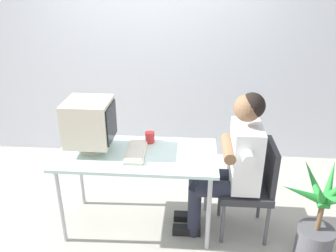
{
  "coord_description": "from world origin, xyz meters",
  "views": [
    {
      "loc": [
        0.44,
        -2.42,
        2.04
      ],
      "look_at": [
        0.25,
        0.0,
        0.97
      ],
      "focal_mm": 36.59,
      "sensor_mm": 36.0,
      "label": 1
    }
  ],
  "objects_px": {
    "potted_plant": "(319,221)",
    "crt_monitor": "(90,122)",
    "keyboard": "(136,151)",
    "desk_mug": "(150,137)",
    "office_chair": "(253,184)",
    "person_seated": "(233,160)",
    "desk": "(137,160)"
  },
  "relations": [
    {
      "from": "office_chair",
      "to": "person_seated",
      "type": "relative_size",
      "value": 0.66
    },
    {
      "from": "crt_monitor",
      "to": "potted_plant",
      "type": "relative_size",
      "value": 0.53
    },
    {
      "from": "desk",
      "to": "potted_plant",
      "type": "xyz_separation_m",
      "value": [
        1.42,
        -0.26,
        -0.32
      ]
    },
    {
      "from": "person_seated",
      "to": "potted_plant",
      "type": "xyz_separation_m",
      "value": [
        0.64,
        -0.26,
        -0.35
      ]
    },
    {
      "from": "potted_plant",
      "to": "desk_mug",
      "type": "relative_size",
      "value": 8.27
    },
    {
      "from": "desk_mug",
      "to": "office_chair",
      "type": "bearing_deg",
      "value": -13.53
    },
    {
      "from": "crt_monitor",
      "to": "person_seated",
      "type": "relative_size",
      "value": 0.34
    },
    {
      "from": "crt_monitor",
      "to": "potted_plant",
      "type": "height_order",
      "value": "crt_monitor"
    },
    {
      "from": "desk",
      "to": "office_chair",
      "type": "relative_size",
      "value": 1.56
    },
    {
      "from": "desk",
      "to": "desk_mug",
      "type": "distance_m",
      "value": 0.25
    },
    {
      "from": "keyboard",
      "to": "desk_mug",
      "type": "xyz_separation_m",
      "value": [
        0.09,
        0.21,
        0.03
      ]
    },
    {
      "from": "crt_monitor",
      "to": "desk_mug",
      "type": "distance_m",
      "value": 0.53
    },
    {
      "from": "desk_mug",
      "to": "keyboard",
      "type": "bearing_deg",
      "value": -112.58
    },
    {
      "from": "person_seated",
      "to": "desk",
      "type": "bearing_deg",
      "value": 179.85
    },
    {
      "from": "keyboard",
      "to": "office_chair",
      "type": "xyz_separation_m",
      "value": [
        0.95,
        -0.0,
        -0.26
      ]
    },
    {
      "from": "person_seated",
      "to": "office_chair",
      "type": "bearing_deg",
      "value": 0.0
    },
    {
      "from": "office_chair",
      "to": "crt_monitor",
      "type": "bearing_deg",
      "value": 178.63
    },
    {
      "from": "desk",
      "to": "crt_monitor",
      "type": "distance_m",
      "value": 0.49
    },
    {
      "from": "crt_monitor",
      "to": "desk",
      "type": "bearing_deg",
      "value": -4.48
    },
    {
      "from": "potted_plant",
      "to": "desk_mug",
      "type": "xyz_separation_m",
      "value": [
        -1.34,
        0.47,
        0.43
      ]
    },
    {
      "from": "office_chair",
      "to": "potted_plant",
      "type": "height_order",
      "value": "office_chair"
    },
    {
      "from": "desk",
      "to": "crt_monitor",
      "type": "relative_size",
      "value": 3.02
    },
    {
      "from": "office_chair",
      "to": "keyboard",
      "type": "bearing_deg",
      "value": 179.9
    },
    {
      "from": "desk",
      "to": "crt_monitor",
      "type": "bearing_deg",
      "value": 175.52
    },
    {
      "from": "crt_monitor",
      "to": "desk_mug",
      "type": "relative_size",
      "value": 4.41
    },
    {
      "from": "crt_monitor",
      "to": "office_chair",
      "type": "xyz_separation_m",
      "value": [
        1.33,
        -0.03,
        -0.49
      ]
    },
    {
      "from": "crt_monitor",
      "to": "person_seated",
      "type": "distance_m",
      "value": 1.18
    },
    {
      "from": "person_seated",
      "to": "desk_mug",
      "type": "xyz_separation_m",
      "value": [
        -0.69,
        0.21,
        0.08
      ]
    },
    {
      "from": "crt_monitor",
      "to": "office_chair",
      "type": "bearing_deg",
      "value": -1.37
    },
    {
      "from": "person_seated",
      "to": "potted_plant",
      "type": "height_order",
      "value": "person_seated"
    },
    {
      "from": "keyboard",
      "to": "potted_plant",
      "type": "relative_size",
      "value": 0.5
    },
    {
      "from": "potted_plant",
      "to": "crt_monitor",
      "type": "bearing_deg",
      "value": 170.69
    }
  ]
}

